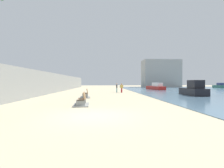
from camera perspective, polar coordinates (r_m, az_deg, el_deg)
The scene contains 10 objects.
ground_plane at distance 26.50m, azimuth -4.29°, elevation -3.08°, with size 120.00×120.00×0.00m, color #C6B793.
seawall at distance 27.64m, azimuth -20.04°, elevation 0.29°, with size 0.80×64.00×3.13m, color gray.
bench_near at distance 12.57m, azimuth -10.42°, elevation -6.19°, with size 1.23×2.17×0.98m.
bench_far at distance 18.79m, azimuth -9.14°, elevation -3.91°, with size 1.27×2.18×0.98m.
person_walking at distance 27.05m, azimuth 3.34°, elevation -1.18°, with size 0.50×0.29×1.50m.
person_standing at distance 27.45m, azimuth 1.66°, elevation -1.09°, with size 0.25×0.52×1.55m.
boat_distant at distance 38.20m, azimuth 14.86°, elevation -1.02°, with size 2.62×6.71×1.59m.
boat_mid_bay at distance 23.89m, azimuth 26.30°, elevation -1.77°, with size 2.15×5.04×1.94m.
boat_nearest at distance 57.69m, azimuth 33.05°, elevation -0.57°, with size 2.25×4.89×1.48m.
harbor_building at distance 57.82m, azimuth 16.45°, elevation 3.41°, with size 12.00×6.00×9.03m, color #9E9E99.
Camera 1 is at (0.56, -8.43, 1.74)m, focal length 26.49 mm.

